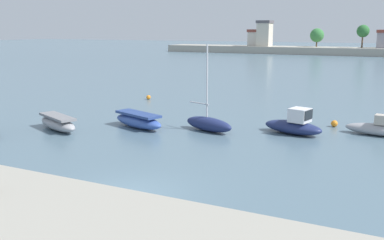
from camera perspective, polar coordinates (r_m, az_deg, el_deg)
ground_plane at (r=17.52m, az=-8.38°, el=-9.55°), size 400.00×400.00×0.00m
moored_boat_1 at (r=29.25m, az=-16.98°, el=-0.38°), size 4.41×2.81×0.93m
moored_boat_2 at (r=28.84m, az=-6.97°, el=-0.07°), size 4.59×2.74×0.97m
moored_boat_3 at (r=27.67m, az=2.15°, el=-0.47°), size 3.78×2.10×5.40m
moored_boat_4 at (r=27.61m, az=13.09°, el=-0.63°), size 3.99×2.33×1.63m
moored_boat_5 at (r=28.80m, az=23.10°, el=-1.01°), size 4.00×1.58×1.28m
mooring_buoy_0 at (r=40.30m, az=-5.65°, el=2.94°), size 0.40×0.40×0.40m
mooring_buoy_2 at (r=30.36m, az=17.93°, el=-0.44°), size 0.44×0.44×0.44m
distant_shoreline at (r=114.71m, az=22.83°, el=8.59°), size 104.85×9.47×8.41m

